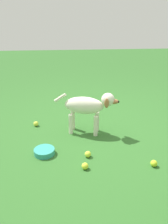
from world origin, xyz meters
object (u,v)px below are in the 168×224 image
(tennis_ball_1, at_px, (85,166))
(water_bowl, at_px, (44,152))
(dog, at_px, (88,106))
(tennis_ball_0, at_px, (88,154))
(tennis_ball_2, at_px, (36,124))
(tennis_ball_3, at_px, (154,163))

(tennis_ball_1, xyz_separation_m, water_bowl, (0.41, -0.29, -0.00))
(dog, bearing_deg, tennis_ball_0, -80.20)
(water_bowl, bearing_deg, tennis_ball_2, -77.12)
(tennis_ball_1, height_order, tennis_ball_2, same)
(tennis_ball_0, relative_size, water_bowl, 0.30)
(water_bowl, bearing_deg, tennis_ball_3, 163.88)
(tennis_ball_2, relative_size, tennis_ball_3, 1.00)
(dog, xyz_separation_m, tennis_ball_3, (-0.57, 0.75, -0.32))
(tennis_ball_1, bearing_deg, tennis_ball_3, 178.31)
(tennis_ball_3, bearing_deg, tennis_ball_0, -19.12)
(water_bowl, bearing_deg, tennis_ball_0, 168.13)
(dog, relative_size, water_bowl, 3.48)
(tennis_ball_3, bearing_deg, tennis_ball_2, -38.63)
(dog, height_order, tennis_ball_3, dog)
(dog, relative_size, tennis_ball_2, 11.61)
(tennis_ball_2, bearing_deg, water_bowl, 102.88)
(water_bowl, bearing_deg, tennis_ball_1, 144.25)
(dog, xyz_separation_m, water_bowl, (0.51, 0.44, -0.32))
(tennis_ball_0, xyz_separation_m, water_bowl, (0.46, -0.10, -0.00))
(tennis_ball_3, distance_m, water_bowl, 1.13)
(dog, distance_m, tennis_ball_2, 0.77)
(tennis_ball_1, distance_m, tennis_ball_3, 0.68)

